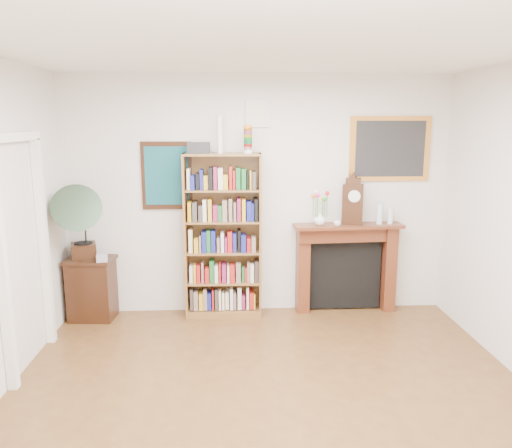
{
  "coord_description": "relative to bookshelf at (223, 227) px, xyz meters",
  "views": [
    {
      "loc": [
        -0.32,
        -3.31,
        2.25
      ],
      "look_at": [
        -0.06,
        1.6,
        1.25
      ],
      "focal_mm": 35.0,
      "sensor_mm": 36.0,
      "label": 1
    }
  ],
  "objects": [
    {
      "name": "bottle_right",
      "position": [
        1.97,
        0.03,
        0.11
      ],
      "size": [
        0.06,
        0.06,
        0.2
      ],
      "primitive_type": "cylinder",
      "color": "silver",
      "rests_on": "fireplace"
    },
    {
      "name": "gilt_painting",
      "position": [
        1.96,
        0.16,
        0.88
      ],
      "size": [
        0.95,
        0.04,
        0.75
      ],
      "color": "gold",
      "rests_on": "back_wall"
    },
    {
      "name": "bookshelf",
      "position": [
        0.0,
        0.0,
        0.0
      ],
      "size": [
        0.89,
        0.33,
        2.2
      ],
      "rotation": [
        0.0,
        0.0,
        -0.02
      ],
      "color": "brown",
      "rests_on": "floor"
    },
    {
      "name": "side_cabinet",
      "position": [
        -1.52,
        -0.04,
        -0.71
      ],
      "size": [
        0.56,
        0.43,
        0.73
      ],
      "primitive_type": "cube",
      "rotation": [
        0.0,
        0.0,
        -0.08
      ],
      "color": "black",
      "rests_on": "floor"
    },
    {
      "name": "teal_poster",
      "position": [
        -0.64,
        0.16,
        0.58
      ],
      "size": [
        0.58,
        0.04,
        0.78
      ],
      "color": "black",
      "rests_on": "back_wall"
    },
    {
      "name": "small_picture",
      "position": [
        0.41,
        0.16,
        1.28
      ],
      "size": [
        0.26,
        0.04,
        0.3
      ],
      "color": "white",
      "rests_on": "back_wall"
    },
    {
      "name": "bottle_left",
      "position": [
        1.83,
        0.03,
        0.13
      ],
      "size": [
        0.07,
        0.07,
        0.24
      ],
      "primitive_type": "cylinder",
      "color": "silver",
      "rests_on": "fireplace"
    },
    {
      "name": "fireplace",
      "position": [
        1.47,
        0.08,
        -0.44
      ],
      "size": [
        1.29,
        0.37,
        1.08
      ],
      "rotation": [
        0.0,
        0.0,
        0.06
      ],
      "color": "#501E12",
      "rests_on": "floor"
    },
    {
      "name": "teacup",
      "position": [
        1.32,
        -0.06,
        0.04
      ],
      "size": [
        0.11,
        0.11,
        0.06
      ],
      "primitive_type": "imported",
      "rotation": [
        0.0,
        0.0,
        0.39
      ],
      "color": "silver",
      "rests_on": "fireplace"
    },
    {
      "name": "mantel_clock",
      "position": [
        1.51,
        0.02,
        0.27
      ],
      "size": [
        0.26,
        0.19,
        0.55
      ],
      "rotation": [
        0.0,
        0.0,
        -0.29
      ],
      "color": "black",
      "rests_on": "fireplace"
    },
    {
      "name": "gramophone",
      "position": [
        -1.6,
        -0.14,
        0.15
      ],
      "size": [
        0.71,
        0.79,
        0.88
      ],
      "rotation": [
        0.0,
        0.0,
        0.31
      ],
      "color": "black",
      "rests_on": "side_cabinet"
    },
    {
      "name": "room",
      "position": [
        0.41,
        -2.32,
        0.33
      ],
      "size": [
        4.51,
        5.01,
        2.81
      ],
      "color": "#523019",
      "rests_on": "ground"
    },
    {
      "name": "cd_stack",
      "position": [
        -1.35,
        -0.17,
        -0.3
      ],
      "size": [
        0.14,
        0.14,
        0.08
      ],
      "primitive_type": "cube",
      "rotation": [
        0.0,
        0.0,
        0.21
      ],
      "color": "silver",
      "rests_on": "side_cabinet"
    },
    {
      "name": "flower_vase",
      "position": [
        1.12,
        0.0,
        0.08
      ],
      "size": [
        0.17,
        0.17,
        0.15
      ],
      "primitive_type": "imported",
      "rotation": [
        0.0,
        0.0,
        0.22
      ],
      "color": "white",
      "rests_on": "fireplace"
    },
    {
      "name": "door_casing",
      "position": [
        -1.8,
        -1.12,
        0.19
      ],
      "size": [
        0.08,
        1.02,
        2.17
      ],
      "color": "white",
      "rests_on": "left_wall"
    }
  ]
}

